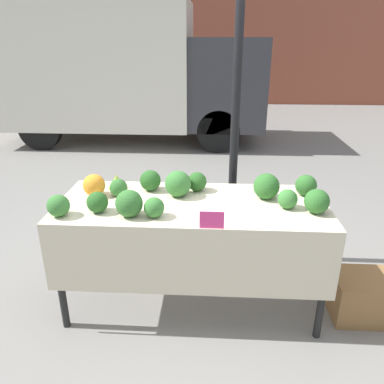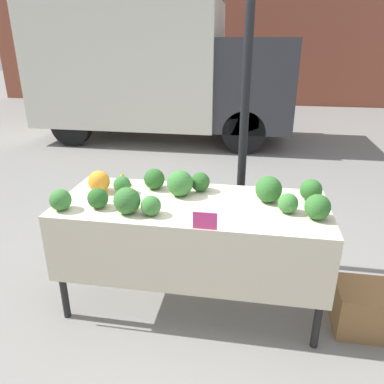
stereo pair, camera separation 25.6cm
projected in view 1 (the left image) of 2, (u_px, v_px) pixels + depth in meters
ground_plane at (192, 301)px, 2.91m from camera, size 40.00×40.00×0.00m
tent_pole at (235, 123)px, 3.03m from camera, size 0.07×0.07×2.52m
parked_truck at (126, 70)px, 7.06m from camera, size 4.81×1.97×2.52m
market_table at (191, 221)px, 2.58m from camera, size 1.87×0.77×0.84m
orange_cauliflower at (94, 185)px, 2.69m from camera, size 0.16×0.16×0.16m
romanesco_head at (117, 182)px, 2.83m from camera, size 0.13×0.13×0.11m
broccoli_head_0 at (266, 186)px, 2.63m from camera, size 0.18×0.18×0.18m
broccoli_head_1 at (288, 199)px, 2.49m from camera, size 0.13×0.13×0.13m
broccoli_head_2 at (154, 207)px, 2.37m from camera, size 0.13×0.13×0.13m
broccoli_head_3 at (150, 180)px, 2.78m from camera, size 0.16×0.16×0.16m
broccoli_head_4 at (97, 202)px, 2.43m from camera, size 0.14×0.14×0.14m
broccoli_head_5 at (58, 206)px, 2.38m from camera, size 0.14×0.14×0.14m
broccoli_head_6 at (129, 203)px, 2.37m from camera, size 0.18×0.18×0.18m
broccoli_head_7 at (197, 182)px, 2.77m from camera, size 0.14×0.14×0.14m
broccoli_head_8 at (317, 201)px, 2.42m from camera, size 0.16×0.16×0.16m
broccoli_head_9 at (306, 185)px, 2.69m from camera, size 0.15×0.15×0.15m
broccoli_head_10 at (119, 188)px, 2.68m from camera, size 0.13×0.13×0.13m
broccoli_head_11 at (178, 184)px, 2.67m from camera, size 0.19×0.19×0.19m
price_sign at (212, 220)px, 2.23m from camera, size 0.15×0.01×0.11m
produce_crate at (363, 296)px, 2.71m from camera, size 0.45×0.35×0.32m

